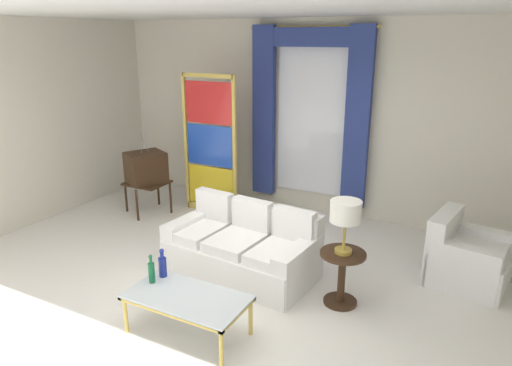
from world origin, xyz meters
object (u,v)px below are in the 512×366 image
(couch_white_long, at_px, (244,247))
(vintage_tv, at_px, (146,169))
(coffee_table, at_px, (187,299))
(round_side_table, at_px, (342,273))
(stained_glass_divider, at_px, (210,148))
(bottle_blue_decanter, at_px, (151,271))
(bottle_crystal_tall, at_px, (163,265))
(peacock_figurine, at_px, (217,210))
(table_lamp_brass, at_px, (346,214))
(armchair_white, at_px, (464,258))

(couch_white_long, distance_m, vintage_tv, 2.56)
(coffee_table, xyz_separation_m, round_side_table, (1.13, 1.19, -0.02))
(couch_white_long, xyz_separation_m, stained_glass_divider, (-1.43, 1.48, 0.75))
(bottle_blue_decanter, height_order, bottle_crystal_tall, bottle_crystal_tall)
(bottle_crystal_tall, xyz_separation_m, round_side_table, (1.56, 1.00, -0.18))
(bottle_crystal_tall, distance_m, peacock_figurine, 2.38)
(coffee_table, bearing_deg, table_lamp_brass, 46.54)
(armchair_white, xyz_separation_m, stained_glass_divider, (-3.81, 0.53, 0.77))
(stained_glass_divider, xyz_separation_m, peacock_figurine, (0.36, -0.41, -0.84))
(vintage_tv, xyz_separation_m, table_lamp_brass, (3.59, -1.14, 0.30))
(bottle_crystal_tall, xyz_separation_m, vintage_tv, (-2.02, 2.14, 0.20))
(armchair_white, relative_size, round_side_table, 1.58)
(couch_white_long, bearing_deg, armchair_white, 21.89)
(vintage_tv, xyz_separation_m, round_side_table, (3.59, -1.14, -0.37))
(peacock_figurine, distance_m, table_lamp_brass, 2.76)
(coffee_table, xyz_separation_m, bottle_blue_decanter, (-0.45, 0.05, 0.16))
(couch_white_long, bearing_deg, table_lamp_brass, -7.09)
(couch_white_long, xyz_separation_m, bottle_blue_decanter, (-0.32, -1.30, 0.23))
(bottle_blue_decanter, relative_size, stained_glass_divider, 0.14)
(couch_white_long, relative_size, table_lamp_brass, 3.22)
(couch_white_long, distance_m, bottle_blue_decanter, 1.36)
(stained_glass_divider, height_order, peacock_figurine, stained_glass_divider)
(bottle_crystal_tall, height_order, table_lamp_brass, table_lamp_brass)
(bottle_blue_decanter, relative_size, bottle_crystal_tall, 0.98)
(peacock_figurine, bearing_deg, stained_glass_divider, 131.36)
(bottle_blue_decanter, bearing_deg, couch_white_long, 76.25)
(bottle_blue_decanter, distance_m, table_lamp_brass, 2.02)
(peacock_figurine, relative_size, round_side_table, 1.01)
(couch_white_long, xyz_separation_m, table_lamp_brass, (1.27, -0.16, 0.72))
(bottle_blue_decanter, bearing_deg, vintage_tv, 131.21)
(stained_glass_divider, xyz_separation_m, round_side_table, (2.70, -1.64, -0.70))
(coffee_table, height_order, stained_glass_divider, stained_glass_divider)
(armchair_white, height_order, stained_glass_divider, stained_glass_divider)
(round_side_table, bearing_deg, bottle_crystal_tall, -147.37)
(peacock_figurine, bearing_deg, round_side_table, -27.72)
(round_side_table, bearing_deg, stained_glass_divider, 148.75)
(peacock_figurine, bearing_deg, bottle_crystal_tall, -70.80)
(coffee_table, height_order, bottle_crystal_tall, bottle_crystal_tall)
(coffee_table, distance_m, armchair_white, 3.22)
(armchair_white, xyz_separation_m, round_side_table, (-1.11, -1.11, 0.07))
(vintage_tv, xyz_separation_m, peacock_figurine, (1.25, 0.09, -0.51))
(couch_white_long, height_order, coffee_table, couch_white_long)
(vintage_tv, bearing_deg, peacock_figurine, 4.16)
(couch_white_long, distance_m, peacock_figurine, 1.52)
(couch_white_long, relative_size, armchair_white, 1.95)
(armchair_white, bearing_deg, coffee_table, -134.19)
(stained_glass_divider, relative_size, table_lamp_brass, 3.86)
(couch_white_long, relative_size, peacock_figurine, 3.06)
(stained_glass_divider, relative_size, peacock_figurine, 3.67)
(couch_white_long, distance_m, armchair_white, 2.56)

